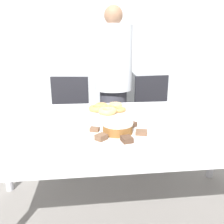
% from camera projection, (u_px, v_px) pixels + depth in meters
% --- Properties ---
extents(ground_plane, '(12.00, 12.00, 0.00)m').
position_uv_depth(ground_plane, '(123.00, 221.00, 1.56)').
color(ground_plane, gray).
extents(wall_back, '(8.00, 0.05, 2.60)m').
position_uv_depth(wall_back, '(104.00, 40.00, 2.77)').
color(wall_back, '#B2B7BC').
rests_on(wall_back, ground_plane).
extents(table, '(1.97, 1.07, 0.75)m').
position_uv_depth(table, '(124.00, 133.00, 1.37)').
color(table, silver).
rests_on(table, ground_plane).
extents(person_standing, '(0.37, 0.37, 1.59)m').
position_uv_depth(person_standing, '(113.00, 85.00, 2.24)').
color(person_standing, '#383842').
rests_on(person_standing, ground_plane).
extents(office_chair_left, '(0.50, 0.50, 0.91)m').
position_uv_depth(office_chair_left, '(68.00, 124.00, 2.28)').
color(office_chair_left, black).
rests_on(office_chair_left, ground_plane).
extents(office_chair_right, '(0.51, 0.51, 0.91)m').
position_uv_depth(office_chair_right, '(156.00, 121.00, 2.38)').
color(office_chair_right, black).
rests_on(office_chair_right, ground_plane).
extents(plate_cake, '(0.35, 0.35, 0.01)m').
position_uv_depth(plate_cake, '(118.00, 134.00, 1.16)').
color(plate_cake, white).
rests_on(plate_cake, table).
extents(plate_donuts, '(0.34, 0.34, 0.01)m').
position_uv_depth(plate_donuts, '(108.00, 111.00, 1.60)').
color(plate_donuts, white).
rests_on(plate_donuts, table).
extents(frosted_cake, '(0.16, 0.16, 0.06)m').
position_uv_depth(frosted_cake, '(118.00, 127.00, 1.15)').
color(frosted_cake, brown).
rests_on(frosted_cake, plate_cake).
extents(lamington_0, '(0.06, 0.07, 0.03)m').
position_uv_depth(lamington_0, '(127.00, 139.00, 1.04)').
color(lamington_0, '#513828').
rests_on(lamington_0, plate_cake).
extents(lamington_1, '(0.07, 0.07, 0.02)m').
position_uv_depth(lamington_1, '(141.00, 132.00, 1.14)').
color(lamington_1, brown).
rests_on(lamington_1, plate_cake).
extents(lamington_2, '(0.07, 0.07, 0.03)m').
position_uv_depth(lamington_2, '(132.00, 124.00, 1.25)').
color(lamington_2, '#513828').
rests_on(lamington_2, plate_cake).
extents(lamington_3, '(0.06, 0.06, 0.02)m').
position_uv_depth(lamington_3, '(110.00, 124.00, 1.27)').
color(lamington_3, '#513828').
rests_on(lamington_3, plate_cake).
extents(lamington_4, '(0.06, 0.05, 0.02)m').
position_uv_depth(lamington_4, '(95.00, 129.00, 1.18)').
color(lamington_4, brown).
rests_on(lamington_4, plate_cake).
extents(lamington_5, '(0.07, 0.07, 0.03)m').
position_uv_depth(lamington_5, '(101.00, 137.00, 1.07)').
color(lamington_5, brown).
rests_on(lamington_5, plate_cake).
extents(donut_0, '(0.11, 0.11, 0.03)m').
position_uv_depth(donut_0, '(108.00, 108.00, 1.60)').
color(donut_0, '#C68447').
rests_on(donut_0, plate_donuts).
extents(donut_1, '(0.10, 0.10, 0.03)m').
position_uv_depth(donut_1, '(101.00, 105.00, 1.68)').
color(donut_1, '#C68447').
rests_on(donut_1, plate_donuts).
extents(donut_2, '(0.13, 0.13, 0.04)m').
position_uv_depth(donut_2, '(98.00, 108.00, 1.58)').
color(donut_2, '#D18E4C').
rests_on(donut_2, plate_donuts).
extents(donut_3, '(0.13, 0.13, 0.04)m').
position_uv_depth(donut_3, '(108.00, 111.00, 1.51)').
color(donut_3, '#E5AD66').
rests_on(donut_3, plate_donuts).
extents(donut_4, '(0.11, 0.11, 0.03)m').
position_uv_depth(donut_4, '(119.00, 109.00, 1.57)').
color(donut_4, '#C68447').
rests_on(donut_4, plate_donuts).
extents(donut_5, '(0.11, 0.11, 0.03)m').
position_uv_depth(donut_5, '(115.00, 105.00, 1.68)').
color(donut_5, '#E5AD66').
rests_on(donut_5, plate_donuts).
extents(napkin, '(0.13, 0.11, 0.01)m').
position_uv_depth(napkin, '(28.00, 131.00, 1.20)').
color(napkin, white).
rests_on(napkin, table).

